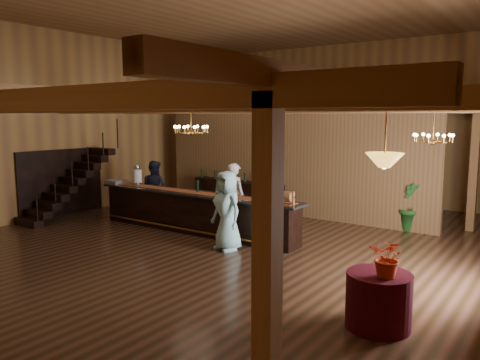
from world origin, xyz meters
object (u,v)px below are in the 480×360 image
Objects in this scene: backbar_shelf at (237,196)px; round_table at (379,300)px; chandelier_left at (191,129)px; floor_plant at (412,207)px; staff_second at (155,189)px; bartender at (234,197)px; beverage_dispenser at (137,175)px; pendant_lamp at (385,160)px; guest at (227,211)px; tasting_bar at (194,212)px; raffle_drum at (287,197)px; chandelier_right at (433,138)px.

round_table is at bearing -34.99° from backbar_shelf.
chandelier_left reaches higher than floor_plant.
round_table is 0.54× the size of staff_second.
bartender is at bearing -50.05° from backbar_shelf.
beverage_dispenser is at bearing -110.44° from backbar_shelf.
round_table is 8.64m from staff_second.
beverage_dispenser is 0.67× the size of pendant_lamp.
floor_plant is at bearing 101.54° from round_table.
guest reaches higher than beverage_dispenser.
staff_second is at bearing 157.20° from pendant_lamp.
beverage_dispenser is at bearing 161.29° from pendant_lamp.
round_table is at bearing -20.94° from chandelier_left.
backbar_shelf is 4.39m from chandelier_left.
bartender reaches higher than backbar_shelf.
pendant_lamp reaches higher than tasting_bar.
chandelier_left is (0.49, -0.64, 2.16)m from tasting_bar.
beverage_dispenser is 0.35× the size of staff_second.
floor_plant is at bearing -164.08° from staff_second.
guest is at bearing 155.81° from pendant_lamp.
bartender is (0.77, 0.71, 0.37)m from tasting_bar.
beverage_dispenser is at bearing 82.38° from staff_second.
pendant_lamp is at bearing 152.96° from bartender.
tasting_bar is 3.03m from backbar_shelf.
beverage_dispenser is 0.46× the size of floor_plant.
chandelier_left and pendant_lamp have the same top height.
raffle_drum is at bearing 138.78° from round_table.
floor_plant is at bearing -137.76° from bartender.
round_table is 1.14× the size of chandelier_right.
beverage_dispenser is at bearing -176.23° from guest.
tasting_bar reaches higher than round_table.
pendant_lamp is at bearing -34.99° from backbar_shelf.
round_table is 6.21m from floor_plant.
staff_second is 1.31× the size of floor_plant.
raffle_drum is at bearing -0.99° from tasting_bar.
chandelier_right is 2.96m from floor_plant.
chandelier_left reaches higher than bartender.
bartender reaches higher than staff_second.
beverage_dispenser reaches higher than tasting_bar.
raffle_drum is at bearing -34.38° from backbar_shelf.
tasting_bar is 3.47× the size of guest.
raffle_drum is (4.94, -0.05, -0.11)m from beverage_dispenser.
chandelier_right is 0.62× the size of floor_plant.
raffle_drum is 0.20× the size of staff_second.
tasting_bar is 7.71× the size of chandelier_right.
floor_plant is (2.87, 4.23, -0.25)m from guest.
guest is at bearing -150.38° from chandelier_right.
tasting_bar is at bearing 179.60° from raffle_drum.
pendant_lamp reaches higher than round_table.
raffle_drum is at bearing 15.24° from chandelier_left.
staff_second is at bearing 172.00° from raffle_drum.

